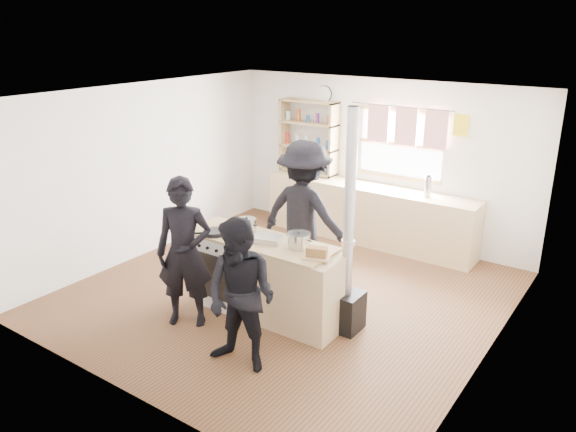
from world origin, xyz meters
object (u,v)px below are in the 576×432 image
(cooking_island, at_px, (269,279))
(roast_tray, at_px, (267,239))
(thermos, at_px, (428,186))
(flue_heater, at_px, (347,275))
(stockpot_stove, at_px, (247,225))
(person_far, at_px, (305,215))
(stockpot_counter, at_px, (299,240))
(skillet_greens, at_px, (214,232))
(person_near_right, at_px, (241,296))
(bread_board, at_px, (317,253))
(person_near_left, at_px, (184,253))

(cooking_island, relative_size, roast_tray, 5.18)
(thermos, height_order, cooking_island, thermos)
(roast_tray, height_order, flue_heater, flue_heater)
(roast_tray, height_order, stockpot_stove, stockpot_stove)
(cooking_island, relative_size, person_far, 1.03)
(flue_heater, bearing_deg, stockpot_stove, -174.48)
(stockpot_counter, xyz_separation_m, person_far, (-0.51, 0.89, -0.06))
(skillet_greens, relative_size, person_near_right, 0.24)
(stockpot_stove, height_order, person_near_right, person_near_right)
(skillet_greens, relative_size, flue_heater, 0.15)
(flue_heater, bearing_deg, cooking_island, -165.22)
(roast_tray, distance_m, person_near_right, 1.08)
(skillet_greens, height_order, flue_heater, flue_heater)
(bread_board, distance_m, person_near_left, 1.49)
(roast_tray, xyz_separation_m, flue_heater, (0.90, 0.24, -0.31))
(stockpot_counter, xyz_separation_m, bread_board, (0.31, -0.13, -0.04))
(stockpot_counter, distance_m, person_far, 1.03)
(stockpot_stove, distance_m, bread_board, 1.11)
(person_near_left, xyz_separation_m, person_near_right, (1.07, -0.32, -0.08))
(cooking_island, xyz_separation_m, flue_heater, (0.89, 0.23, 0.20))
(cooking_island, height_order, flue_heater, flue_heater)
(cooking_island, xyz_separation_m, stockpot_stove, (-0.41, 0.11, 0.55))
(roast_tray, height_order, stockpot_counter, stockpot_counter)
(skillet_greens, distance_m, stockpot_counter, 1.07)
(person_near_right, bearing_deg, cooking_island, 106.67)
(stockpot_stove, bearing_deg, person_near_right, -53.69)
(stockpot_counter, bearing_deg, flue_heater, 20.05)
(roast_tray, relative_size, stockpot_counter, 1.48)
(skillet_greens, xyz_separation_m, stockpot_counter, (1.04, 0.23, 0.06))
(stockpot_counter, relative_size, person_near_left, 0.15)
(thermos, bearing_deg, person_near_left, -112.90)
(stockpot_stove, bearing_deg, bread_board, -9.74)
(thermos, xyz_separation_m, person_far, (-0.91, -1.83, -0.10))
(stockpot_counter, distance_m, person_near_left, 1.28)
(roast_tray, relative_size, flue_heater, 0.15)
(roast_tray, bearing_deg, stockpot_stove, 163.04)
(stockpot_counter, bearing_deg, person_far, 119.80)
(person_near_right, distance_m, person_far, 2.01)
(cooking_island, height_order, skillet_greens, skillet_greens)
(skillet_greens, relative_size, person_far, 0.20)
(bread_board, height_order, person_near_left, person_near_left)
(stockpot_counter, distance_m, person_near_right, 1.07)
(cooking_island, bearing_deg, person_near_left, -135.25)
(flue_heater, relative_size, person_far, 1.30)
(flue_heater, bearing_deg, bread_board, -122.33)
(bread_board, distance_m, person_far, 1.31)
(person_near_left, bearing_deg, roast_tray, 14.50)
(stockpot_stove, relative_size, bread_board, 0.68)
(thermos, bearing_deg, person_far, -116.51)
(thermos, height_order, skillet_greens, thermos)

